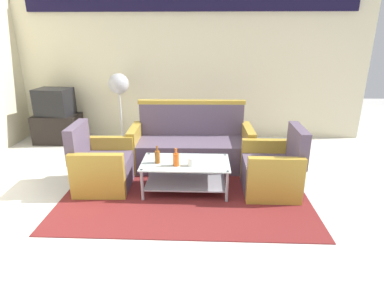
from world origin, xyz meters
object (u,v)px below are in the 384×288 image
at_px(bottle_brown, 157,157).
at_px(couch, 191,146).
at_px(armchair_left, 102,167).
at_px(bottle_orange, 176,159).
at_px(armchair_right, 273,170).
at_px(pedestal_fan, 119,88).
at_px(cup, 191,162).
at_px(television, 54,102).
at_px(coffee_table, 186,172).
at_px(tv_stand, 58,128).

bearing_deg(bottle_brown, couch, 66.66).
xyz_separation_m(armchair_left, bottle_orange, (1.00, -0.21, 0.21)).
distance_m(couch, armchair_right, 1.33).
relative_size(couch, pedestal_fan, 1.43).
relative_size(armchair_right, cup, 8.50).
bearing_deg(couch, bottle_brown, 65.17).
bearing_deg(cup, bottle_brown, 170.39).
height_order(cup, television, television).
bearing_deg(bottle_orange, pedestal_fan, 120.17).
bearing_deg(cup, pedestal_fan, 123.92).
height_order(armchair_right, bottle_orange, armchair_right).
bearing_deg(television, cup, 148.47).
xyz_separation_m(armchair_left, coffee_table, (1.11, -0.09, -0.02)).
distance_m(tv_stand, television, 0.50).
bearing_deg(bottle_orange, armchair_right, 8.35).
relative_size(coffee_table, bottle_brown, 4.93).
bearing_deg(tv_stand, bottle_orange, -40.08).
distance_m(bottle_orange, pedestal_fan, 2.43).
distance_m(bottle_brown, television, 2.89).
bearing_deg(bottle_brown, cup, -9.61).
bearing_deg(bottle_brown, armchair_left, 169.83).
bearing_deg(couch, tv_stand, -23.81).
bearing_deg(couch, coffee_table, 85.91).
height_order(cup, tv_stand, tv_stand).
relative_size(bottle_brown, cup, 2.23).
bearing_deg(armchair_right, coffee_table, 93.27).
bearing_deg(bottle_orange, armchair_left, 167.99).
distance_m(armchair_right, cup, 1.06).
relative_size(armchair_left, bottle_orange, 3.82).
relative_size(bottle_brown, bottle_orange, 1.00).
height_order(bottle_orange, cup, bottle_orange).
bearing_deg(pedestal_fan, tv_stand, -177.59).
relative_size(coffee_table, pedestal_fan, 0.87).
bearing_deg(tv_stand, pedestal_fan, 2.41).
xyz_separation_m(television, pedestal_fan, (1.19, 0.05, 0.25)).
xyz_separation_m(bottle_brown, cup, (0.42, -0.07, -0.03)).
distance_m(armchair_right, coffee_table, 1.11).
xyz_separation_m(couch, armchair_left, (-1.14, -0.75, -0.03)).
xyz_separation_m(armchair_left, bottle_brown, (0.76, -0.14, 0.21)).
bearing_deg(pedestal_fan, bottle_brown, -64.24).
xyz_separation_m(cup, television, (-2.56, 2.00, 0.30)).
xyz_separation_m(bottle_brown, television, (-2.14, 1.93, 0.27)).
relative_size(bottle_orange, tv_stand, 0.28).
xyz_separation_m(armchair_left, pedestal_fan, (-0.19, 1.84, 0.73)).
bearing_deg(armchair_left, cup, 77.88).
height_order(tv_stand, pedestal_fan, pedestal_fan).
distance_m(cup, television, 3.27).
bearing_deg(bottle_orange, tv_stand, 139.92).
xyz_separation_m(coffee_table, pedestal_fan, (-1.30, 1.93, 0.74)).
bearing_deg(coffee_table, bottle_orange, -131.32).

